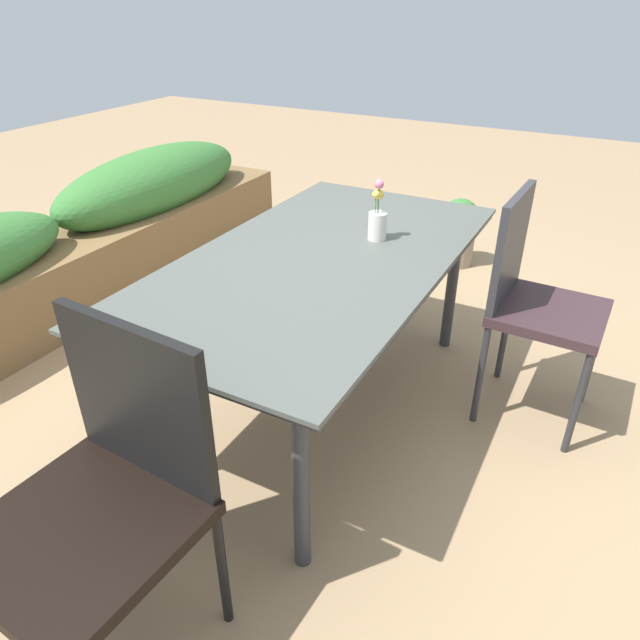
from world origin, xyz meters
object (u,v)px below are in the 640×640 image
object	(u,v)px
chair_near_right	(533,295)
chair_end_left	(104,489)
dining_table	(320,270)
potted_plant	(458,231)
flower_vase	(378,219)
planter_box	(64,251)

from	to	relation	value
chair_near_right	chair_end_left	size ratio (longest dim) A/B	1.02
dining_table	potted_plant	bearing A→B (deg)	-2.63
flower_vase	planter_box	size ratio (longest dim) A/B	0.07
planter_box	dining_table	bearing A→B (deg)	-94.57
chair_end_left	potted_plant	distance (m)	2.86
chair_near_right	potted_plant	distance (m)	1.52
chair_end_left	flower_vase	xyz separation A→B (m)	(1.38, -0.11, 0.26)
chair_near_right	flower_vase	world-z (taller)	flower_vase
planter_box	flower_vase	bearing A→B (deg)	-85.82
dining_table	chair_near_right	world-z (taller)	chair_near_right
chair_near_right	chair_end_left	xyz separation A→B (m)	(-1.51, 0.73, -0.02)
chair_near_right	flower_vase	distance (m)	0.67
dining_table	chair_end_left	xyz separation A→B (m)	(-1.12, -0.01, -0.12)
chair_near_right	potted_plant	xyz separation A→B (m)	(1.34, 0.66, -0.31)
chair_near_right	chair_end_left	bearing A→B (deg)	-23.61
dining_table	potted_plant	distance (m)	1.78
chair_near_right	flower_vase	size ratio (longest dim) A/B	3.82
planter_box	chair_near_right	bearing A→B (deg)	-83.89
potted_plant	chair_near_right	bearing A→B (deg)	-153.86
flower_vase	planter_box	distance (m)	1.83
chair_near_right	potted_plant	world-z (taller)	chair_near_right
flower_vase	chair_near_right	bearing A→B (deg)	-78.47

